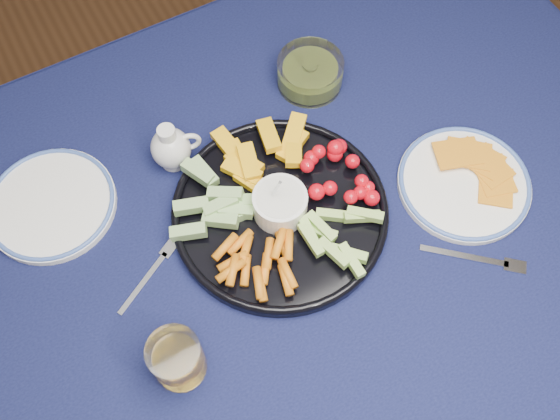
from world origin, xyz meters
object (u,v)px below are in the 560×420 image
pickle_bowl (310,74)px  juice_tumbler (178,360)px  cheese_plate (465,182)px  creamer_pitcher (171,148)px  dining_table (247,261)px  side_plate_extra (51,204)px  crudite_platter (278,210)px

pickle_bowl → juice_tumbler: (-0.46, -0.39, 0.01)m
pickle_bowl → cheese_plate: 0.36m
juice_tumbler → creamer_pitcher: bearing=67.1°
pickle_bowl → creamer_pitcher: bearing=-173.1°
cheese_plate → juice_tumbler: (-0.58, -0.05, 0.03)m
creamer_pitcher → dining_table: bearing=-80.2°
creamer_pitcher → side_plate_extra: (-0.23, 0.02, -0.03)m
crudite_platter → creamer_pitcher: size_ratio=3.78×
creamer_pitcher → pickle_bowl: size_ratio=0.78×
cheese_plate → crudite_platter: bearing=161.5°
juice_tumbler → side_plate_extra: size_ratio=0.42×
creamer_pitcher → crudite_platter: bearing=-59.5°
creamer_pitcher → juice_tumbler: size_ratio=1.04×
pickle_bowl → side_plate_extra: 0.54m
cheese_plate → juice_tumbler: size_ratio=2.47×
juice_tumbler → side_plate_extra: 0.38m
crudite_platter → dining_table: bearing=-167.8°
dining_table → crudite_platter: crudite_platter is taller
creamer_pitcher → cheese_plate: (0.43, -0.30, -0.03)m
creamer_pitcher → juice_tumbler: (-0.15, -0.35, -0.00)m
creamer_pitcher → pickle_bowl: 0.31m
cheese_plate → side_plate_extra: cheese_plate is taller
crudite_platter → cheese_plate: bearing=-18.5°
dining_table → crudite_platter: 0.13m
crudite_platter → creamer_pitcher: bearing=120.5°
pickle_bowl → juice_tumbler: juice_tumbler is taller
dining_table → juice_tumbler: 0.27m
dining_table → crudite_platter: bearing=12.2°
dining_table → side_plate_extra: 0.36m
cheese_plate → juice_tumbler: juice_tumbler is taller
pickle_bowl → side_plate_extra: size_ratio=0.56×
crudite_platter → side_plate_extra: crudite_platter is taller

